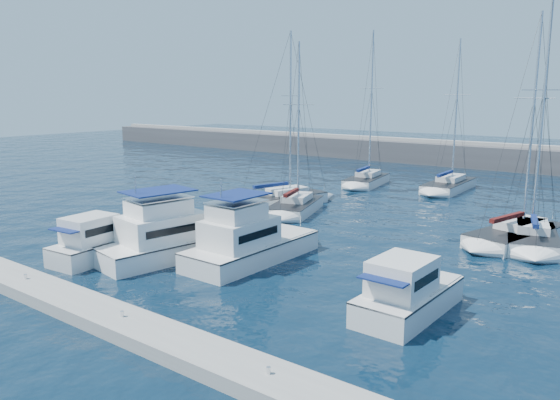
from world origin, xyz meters
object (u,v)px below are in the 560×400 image
Objects in this scene: motor_yacht_stbd_inner at (247,244)px; sailboat_back_a at (367,180)px; sailboat_mid_a at (283,199)px; motor_yacht_port_inner at (174,238)px; sailboat_mid_d at (517,235)px; sailboat_mid_b at (296,207)px; motor_yacht_port_outer at (98,244)px; motor_yacht_stbd_outer at (406,295)px; sailboat_mid_e at (532,238)px; sailboat_back_b at (449,185)px.

sailboat_back_a reaches higher than motor_yacht_stbd_inner.
motor_yacht_stbd_inner is at bearing -43.97° from sailboat_mid_a.
motor_yacht_port_inner is 0.65× the size of sailboat_back_a.
sailboat_back_a is (-7.84, 29.42, -0.58)m from motor_yacht_stbd_inner.
motor_yacht_port_inner and motor_yacht_stbd_inner have the same top height.
sailboat_mid_d is at bearing 51.64° from motor_yacht_stbd_inner.
sailboat_back_a is at bearing 157.18° from sailboat_mid_d.
sailboat_mid_b is (-1.36, 14.82, -0.60)m from motor_yacht_port_inner.
motor_yacht_port_inner is 0.71× the size of sailboat_mid_a.
motor_yacht_stbd_outer is (18.66, 3.42, -0.00)m from motor_yacht_port_outer.
sailboat_mid_e is 25.63m from sailboat_back_a.
sailboat_mid_a is 3.56m from sailboat_mid_b.
motor_yacht_port_outer is at bearing -120.14° from sailboat_mid_d.
motor_yacht_port_inner is (3.25, 3.29, 0.19)m from motor_yacht_port_outer.
motor_yacht_port_inner is at bearing -156.79° from motor_yacht_stbd_inner.
sailboat_mid_b is at bearing 114.60° from motor_yacht_stbd_inner.
sailboat_mid_b reaches higher than motor_yacht_port_inner.
sailboat_mid_d is at bearing -47.24° from sailboat_back_a.
sailboat_mid_b reaches higher than motor_yacht_port_outer.
motor_yacht_stbd_inner is (7.65, 5.12, 0.19)m from motor_yacht_port_outer.
sailboat_mid_b is 0.88× the size of sailboat_mid_e.
sailboat_back_a is (-2.08, 16.43, 0.03)m from sailboat_mid_b.
sailboat_mid_b is 17.56m from sailboat_mid_d.
motor_yacht_port_outer is 0.38× the size of sailboat_back_a.
sailboat_back_b reaches higher than sailboat_mid_a.
sailboat_mid_d is at bearing -59.11° from sailboat_back_b.
sailboat_back_b reaches higher than motor_yacht_port_inner.
sailboat_mid_e reaches higher than motor_yacht_stbd_outer.
motor_yacht_stbd_outer is at bearing -59.65° from sailboat_mid_b.
motor_yacht_stbd_outer is at bearing 5.45° from motor_yacht_port_outer.
sailboat_mid_a is at bearing 140.90° from motor_yacht_stbd_outer.
motor_yacht_stbd_outer is at bearing -111.65° from sailboat_mid_e.
sailboat_mid_e reaches higher than sailboat_back_b.
motor_yacht_stbd_inner is at bearing -93.08° from sailboat_back_b.
sailboat_mid_e reaches higher than sailboat_mid_d.
sailboat_mid_a reaches higher than motor_yacht_port_inner.
sailboat_mid_d is at bearing 55.53° from motor_yacht_port_inner.
sailboat_mid_e is (1.75, 15.88, -0.39)m from motor_yacht_stbd_outer.
sailboat_mid_a is 20.39m from sailboat_mid_d.
motor_yacht_port_outer is 20.23m from sailboat_mid_a.
sailboat_mid_d is (16.13, 16.29, -0.61)m from motor_yacht_port_inner.
sailboat_mid_a is 0.96× the size of sailboat_mid_e.
sailboat_mid_d is at bearing 149.28° from sailboat_mid_e.
sailboat_mid_e is at bearing 38.46° from motor_yacht_port_outer.
motor_yacht_port_outer is 4.63m from motor_yacht_port_inner.
sailboat_mid_d is 0.91× the size of sailboat_back_a.
motor_yacht_stbd_outer is (15.41, 0.13, -0.19)m from motor_yacht_port_inner.
sailboat_mid_d is (19.38, 19.58, -0.42)m from motor_yacht_port_outer.
sailboat_back_b reaches higher than motor_yacht_stbd_inner.
sailboat_back_a is at bearing -167.14° from sailboat_back_b.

